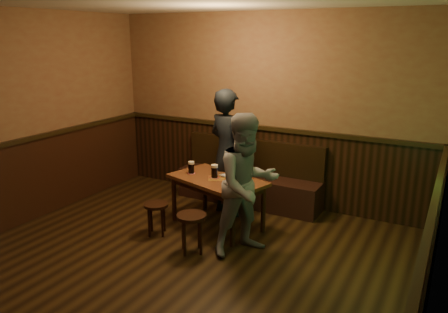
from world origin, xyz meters
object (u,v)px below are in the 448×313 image
object	(u,v)px
bench	(249,183)
pint_right	(239,179)
person_suit	(227,153)
person_grey	(247,185)
pint_left	(191,167)
pint_mid	(214,171)
pub_table	(217,185)
laptop	(236,172)
stool_left	(156,210)
stool_right	(192,222)

from	to	relation	value
bench	pint_right	distance (m)	1.23
person_suit	person_grey	size ratio (longest dim) A/B	1.08
person_grey	pint_left	bearing A→B (deg)	99.64
pint_left	pint_mid	distance (m)	0.37
person_suit	pub_table	bearing A→B (deg)	123.88
pint_mid	laptop	distance (m)	0.28
pub_table	pint_right	distance (m)	0.42
pub_table	pint_left	distance (m)	0.44
pint_mid	person_suit	size ratio (longest dim) A/B	0.10
pint_left	laptop	distance (m)	0.61
pub_table	bench	bearing A→B (deg)	106.19
pub_table	pint_mid	size ratio (longest dim) A/B	7.83
stool_left	pint_right	size ratio (longest dim) A/B	2.72
stool_left	stool_right	distance (m)	0.68
stool_right	laptop	size ratio (longest dim) A/B	1.17
bench	pub_table	world-z (taller)	bench
bench	person_grey	xyz separation A→B (m)	(0.65, -1.43, 0.51)
pint_left	pint_right	distance (m)	0.79
pint_mid	person_suit	world-z (taller)	person_suit
pub_table	pint_right	size ratio (longest dim) A/B	9.11
bench	pint_right	size ratio (longest dim) A/B	14.37
bench	pint_mid	distance (m)	1.08
stool_left	laptop	size ratio (longest dim) A/B	1.04
pint_left	pint_right	xyz separation A→B (m)	(0.78, -0.12, -0.01)
pint_left	laptop	xyz separation A→B (m)	(0.59, 0.16, -0.02)
pint_left	person_grey	bearing A→B (deg)	-23.81
bench	pint_right	world-z (taller)	bench
stool_left	laptop	world-z (taller)	laptop
pub_table	person_grey	bearing A→B (deg)	-18.44
pub_table	stool_left	bearing A→B (deg)	-117.20
stool_right	person_grey	world-z (taller)	person_grey
stool_right	pint_right	xyz separation A→B (m)	(0.28, 0.66, 0.37)
stool_left	pub_table	bearing A→B (deg)	46.61
person_suit	stool_left	bearing A→B (deg)	88.19
laptop	pint_left	bearing A→B (deg)	-141.71
pint_mid	person_suit	xyz separation A→B (m)	(-0.06, 0.45, 0.13)
bench	pub_table	xyz separation A→B (m)	(0.00, -0.99, 0.27)
stool_right	person_suit	world-z (taller)	person_suit
pint_left	person_suit	distance (m)	0.56
bench	stool_right	size ratio (longest dim) A/B	4.70
pint_right	pint_left	bearing A→B (deg)	170.99
pint_right	pint_mid	bearing A→B (deg)	165.02
bench	pint_right	bearing A→B (deg)	-71.00
pint_mid	pint_right	bearing A→B (deg)	-14.98
pint_left	laptop	bearing A→B (deg)	15.11
pint_mid	laptop	world-z (taller)	laptop
stool_right	person_suit	size ratio (longest dim) A/B	0.26
pint_mid	person_suit	bearing A→B (deg)	97.10
pint_right	person_grey	world-z (taller)	person_grey
pub_table	stool_right	distance (m)	0.80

